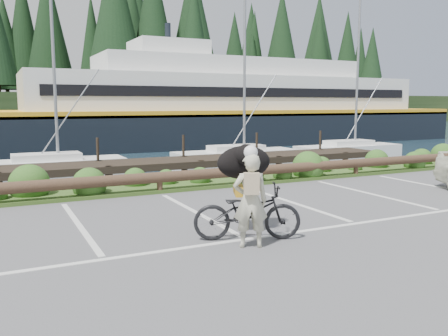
# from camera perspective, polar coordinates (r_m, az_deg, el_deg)

# --- Properties ---
(ground) EXTENTS (72.00, 72.00, 0.00)m
(ground) POSITION_cam_1_polar(r_m,az_deg,el_deg) (9.14, 1.52, -7.95)
(ground) COLOR #4F4F51
(harbor_backdrop) EXTENTS (170.00, 160.00, 30.00)m
(harbor_backdrop) POSITION_cam_1_polar(r_m,az_deg,el_deg) (86.37, -23.19, 5.52)
(harbor_backdrop) COLOR #172B37
(harbor_backdrop) RESTS_ON ground
(vegetation_strip) EXTENTS (34.00, 1.60, 0.10)m
(vegetation_strip) POSITION_cam_1_polar(r_m,az_deg,el_deg) (13.93, -8.63, -2.34)
(vegetation_strip) COLOR #3D5B21
(vegetation_strip) RESTS_ON ground
(log_rail) EXTENTS (32.00, 0.30, 0.60)m
(log_rail) POSITION_cam_1_polar(r_m,az_deg,el_deg) (13.29, -7.72, -3.04)
(log_rail) COLOR #443021
(log_rail) RESTS_ON ground
(bicycle) EXTENTS (2.07, 1.38, 1.03)m
(bicycle) POSITION_cam_1_polar(r_m,az_deg,el_deg) (8.67, 2.82, -5.33)
(bicycle) COLOR black
(bicycle) RESTS_ON ground
(cyclist) EXTENTS (0.70, 0.59, 1.64)m
(cyclist) POSITION_cam_1_polar(r_m,az_deg,el_deg) (8.16, 3.19, -3.97)
(cyclist) COLOR beige
(cyclist) RESTS_ON ground
(dog) EXTENTS (0.93, 1.24, 0.64)m
(dog) POSITION_cam_1_polar(r_m,az_deg,el_deg) (9.13, 2.42, 0.69)
(dog) COLOR black
(dog) RESTS_ON bicycle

